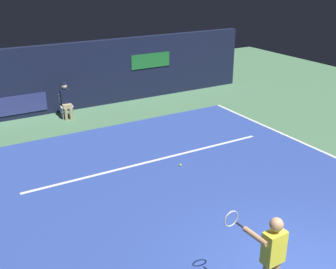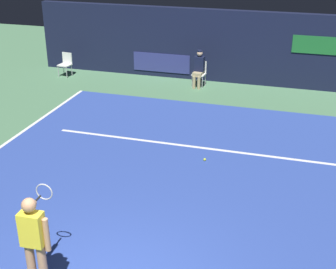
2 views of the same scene
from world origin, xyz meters
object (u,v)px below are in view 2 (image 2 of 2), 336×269
Objects in this scene: line_judge_on_chair at (199,68)px; courtside_chair_near at (66,63)px; tennis_player at (34,239)px; tennis_ball at (205,159)px.

line_judge_on_chair is 1.50× the size of courtside_chair_near.
tennis_player reaches higher than courtside_chair_near.
tennis_ball is (6.66, -5.51, -0.46)m from courtside_chair_near.
tennis_player is at bearing -106.40° from tennis_ball.
line_judge_on_chair is at bearing 1.44° from courtside_chair_near.
line_judge_on_chair is at bearing 89.83° from tennis_player.
courtside_chair_near is (-5.17, -0.13, -0.18)m from line_judge_on_chair.
tennis_player is 10.82m from line_judge_on_chair.
courtside_chair_near is at bearing -178.56° from line_judge_on_chair.
tennis_player is 25.44× the size of tennis_ball.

